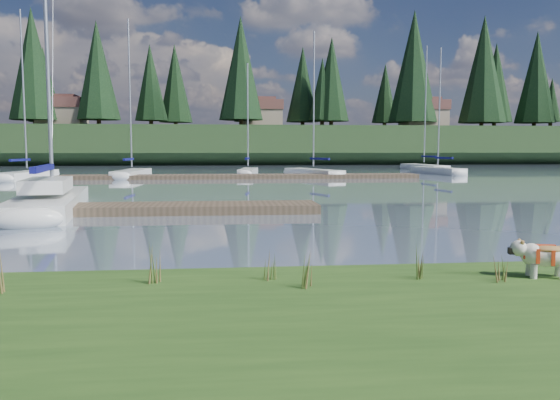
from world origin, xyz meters
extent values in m
plane|color=gray|center=(0.00, 30.00, 0.00)|extent=(200.00, 200.00, 0.00)
cube|color=black|center=(0.00, 73.00, 2.50)|extent=(200.00, 20.00, 5.00)
cylinder|color=silver|center=(5.23, -2.65, 0.45)|extent=(0.10, 0.10, 0.20)
cylinder|color=silver|center=(5.27, -2.45, 0.45)|extent=(0.10, 0.10, 0.20)
cylinder|color=silver|center=(5.67, -2.54, 0.45)|extent=(0.10, 0.10, 0.20)
ellipsoid|color=silver|center=(5.46, -2.60, 0.67)|extent=(0.73, 0.48, 0.32)
ellipsoid|color=#A3743D|center=(5.46, -2.60, 0.77)|extent=(0.53, 0.41, 0.11)
ellipsoid|color=silver|center=(5.06, -2.51, 0.77)|extent=(0.28, 0.29, 0.23)
cube|color=black|center=(4.96, -2.48, 0.73)|extent=(0.10, 0.13, 0.09)
cube|color=silver|center=(-5.43, 10.09, 0.22)|extent=(3.38, 8.86, 0.70)
ellipsoid|color=silver|center=(-6.15, 14.36, 0.22)|extent=(2.26, 2.64, 0.70)
cylinder|color=silver|center=(-5.56, 10.87, 7.36)|extent=(0.14, 0.14, 13.12)
cube|color=#0C0D54|center=(-5.21, 8.83, 1.55)|extent=(0.85, 3.91, 0.20)
cube|color=silver|center=(-5.34, 9.61, 0.95)|extent=(1.88, 3.33, 0.45)
cube|color=#4C3D2C|center=(-4.00, 9.00, 0.15)|extent=(16.00, 2.00, 0.30)
cube|color=#4C3D2C|center=(2.00, 30.00, 0.15)|extent=(26.00, 2.20, 0.30)
cube|color=silver|center=(-13.43, 30.92, 0.22)|extent=(2.35, 7.47, 0.70)
ellipsoid|color=silver|center=(-13.09, 34.58, 0.22)|extent=(1.78, 2.14, 0.70)
cylinder|color=silver|center=(-13.43, 30.92, 6.36)|extent=(0.12, 0.12, 11.13)
cube|color=#0C0D54|center=(-13.53, 29.93, 1.40)|extent=(0.47, 2.93, 0.20)
cube|color=silver|center=(-6.32, 32.62, 0.22)|extent=(2.04, 7.14, 0.70)
ellipsoid|color=silver|center=(-6.10, 36.14, 0.22)|extent=(1.66, 2.02, 0.70)
cylinder|color=silver|center=(-6.32, 32.62, 6.31)|extent=(0.12, 0.12, 11.02)
cube|color=#0C0D54|center=(-6.38, 31.66, 1.40)|extent=(0.38, 2.81, 0.20)
cube|color=silver|center=(2.62, 34.25, 0.22)|extent=(1.90, 5.29, 0.70)
ellipsoid|color=silver|center=(2.99, 36.82, 0.22)|extent=(1.32, 1.56, 0.70)
cylinder|color=silver|center=(2.62, 34.25, 4.87)|extent=(0.12, 0.12, 8.15)
cube|color=#0C0D54|center=(2.52, 33.55, 1.40)|extent=(0.49, 2.07, 0.20)
cube|color=silver|center=(7.72, 32.70, 0.22)|extent=(3.99, 6.86, 0.70)
ellipsoid|color=silver|center=(6.44, 35.84, 0.22)|extent=(2.07, 2.27, 0.70)
cylinder|color=silver|center=(7.72, 32.70, 6.01)|extent=(0.12, 0.12, 10.42)
cube|color=#0C0D54|center=(8.07, 31.85, 1.40)|extent=(1.21, 2.57, 0.20)
cube|color=silver|center=(19.06, 35.61, 0.22)|extent=(2.65, 6.59, 0.70)
ellipsoid|color=silver|center=(18.46, 38.77, 0.22)|extent=(1.71, 1.99, 0.70)
cylinder|color=silver|center=(19.06, 35.61, 5.76)|extent=(0.12, 0.12, 9.92)
cube|color=#0C0D54|center=(19.23, 34.74, 1.40)|extent=(0.68, 2.55, 0.20)
cube|color=silver|center=(20.81, 43.60, 0.22)|extent=(2.43, 7.86, 0.70)
ellipsoid|color=silver|center=(20.47, 47.45, 0.22)|extent=(1.87, 2.25, 0.70)
cylinder|color=silver|center=(20.81, 43.60, 6.57)|extent=(0.12, 0.12, 11.53)
cube|color=#0C0D54|center=(20.90, 42.55, 1.40)|extent=(0.47, 3.08, 0.20)
cone|color=#475B23|center=(-0.18, -2.33, 0.67)|extent=(0.03, 0.03, 0.63)
cone|color=brown|center=(-0.07, -2.40, 0.60)|extent=(0.03, 0.03, 0.51)
cone|color=#475B23|center=(-0.12, -2.30, 0.70)|extent=(0.03, 0.03, 0.70)
cone|color=brown|center=(-0.04, -2.36, 0.57)|extent=(0.03, 0.03, 0.44)
cone|color=#475B23|center=(-0.16, -2.41, 0.64)|extent=(0.03, 0.03, 0.57)
cone|color=#475B23|center=(1.40, -2.37, 0.57)|extent=(0.03, 0.03, 0.44)
cone|color=brown|center=(1.51, -2.44, 0.52)|extent=(0.03, 0.03, 0.35)
cone|color=#475B23|center=(1.46, -2.34, 0.59)|extent=(0.03, 0.03, 0.48)
cone|color=brown|center=(1.54, -2.40, 0.50)|extent=(0.03, 0.03, 0.31)
cone|color=#475B23|center=(1.42, -2.45, 0.55)|extent=(0.03, 0.03, 0.39)
cone|color=#475B23|center=(3.50, -2.47, 0.60)|extent=(0.03, 0.03, 0.50)
cone|color=brown|center=(3.61, -2.54, 0.55)|extent=(0.03, 0.03, 0.40)
cone|color=#475B23|center=(3.56, -2.44, 0.62)|extent=(0.03, 0.03, 0.54)
cone|color=brown|center=(3.64, -2.50, 0.52)|extent=(0.03, 0.03, 0.35)
cone|color=#475B23|center=(3.52, -2.55, 0.57)|extent=(0.03, 0.03, 0.45)
cone|color=brown|center=(-2.08, -2.71, 0.55)|extent=(0.03, 0.03, 0.41)
cone|color=#475B23|center=(1.84, -2.79, 0.59)|extent=(0.03, 0.03, 0.48)
cone|color=brown|center=(1.95, -2.86, 0.54)|extent=(0.03, 0.03, 0.38)
cone|color=#475B23|center=(1.90, -2.76, 0.61)|extent=(0.03, 0.03, 0.53)
cone|color=brown|center=(1.98, -2.82, 0.52)|extent=(0.03, 0.03, 0.34)
cone|color=#475B23|center=(1.86, -2.87, 0.57)|extent=(0.03, 0.03, 0.43)
cone|color=#475B23|center=(4.60, -2.71, 0.57)|extent=(0.03, 0.03, 0.44)
cone|color=brown|center=(4.71, -2.78, 0.53)|extent=(0.03, 0.03, 0.35)
cone|color=#475B23|center=(4.66, -2.68, 0.59)|extent=(0.03, 0.03, 0.49)
cone|color=brown|center=(4.74, -2.74, 0.51)|extent=(0.03, 0.03, 0.31)
cone|color=#475B23|center=(4.62, -2.79, 0.55)|extent=(0.03, 0.03, 0.40)
cube|color=#33281C|center=(0.00, -1.60, 0.07)|extent=(60.00, 0.50, 0.14)
cylinder|color=#382619|center=(-25.00, 68.00, 5.90)|extent=(0.60, 0.60, 1.80)
cone|color=black|center=(-25.00, 68.00, 13.55)|extent=(6.60, 6.60, 15.00)
cylinder|color=#382619|center=(-10.00, 72.00, 5.90)|extent=(0.60, 0.60, 1.80)
cone|color=black|center=(-10.00, 72.00, 11.75)|extent=(4.84, 4.84, 11.00)
cylinder|color=#382619|center=(3.00, 66.00, 5.90)|extent=(0.60, 0.60, 1.80)
cone|color=black|center=(3.00, 66.00, 13.10)|extent=(6.16, 6.16, 14.00)
cylinder|color=#382619|center=(15.00, 70.00, 5.90)|extent=(0.60, 0.60, 1.80)
cone|color=black|center=(15.00, 70.00, 10.85)|extent=(3.96, 3.96, 9.00)
cylinder|color=#382619|center=(28.00, 68.00, 5.90)|extent=(0.60, 0.60, 1.80)
cone|color=black|center=(28.00, 68.00, 14.00)|extent=(7.04, 7.04, 16.00)
cylinder|color=#382619|center=(42.00, 71.00, 5.90)|extent=(0.60, 0.60, 1.80)
cone|color=black|center=(42.00, 71.00, 12.20)|extent=(5.28, 5.28, 12.00)
cube|color=gray|center=(-22.00, 70.00, 6.40)|extent=(6.00, 5.00, 2.80)
cube|color=brown|center=(-22.00, 70.00, 8.50)|extent=(6.30, 5.30, 1.40)
cube|color=brown|center=(-22.00, 70.00, 9.30)|extent=(4.20, 3.60, 0.70)
cube|color=gray|center=(6.00, 71.00, 6.40)|extent=(6.00, 5.00, 2.80)
cube|color=brown|center=(6.00, 71.00, 8.50)|extent=(6.30, 5.30, 1.40)
cube|color=brown|center=(6.00, 71.00, 9.30)|extent=(4.20, 3.60, 0.70)
cube|color=gray|center=(30.00, 69.00, 6.40)|extent=(6.00, 5.00, 2.80)
cube|color=brown|center=(30.00, 69.00, 8.50)|extent=(6.30, 5.30, 1.40)
cube|color=brown|center=(30.00, 69.00, 9.30)|extent=(4.20, 3.60, 0.70)
camera|label=1|loc=(0.83, -9.95, 2.22)|focal=35.00mm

